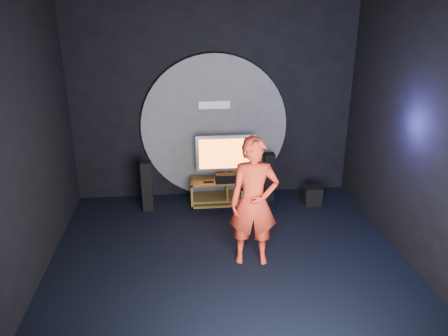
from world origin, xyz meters
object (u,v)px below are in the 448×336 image
at_px(tower_speaker_left, 147,186).
at_px(tower_speaker_right, 269,177).
at_px(media_console, 227,192).
at_px(player, 254,202).
at_px(tv, 226,155).
at_px(subwoofer, 312,195).

relative_size(tower_speaker_left, tower_speaker_right, 1.00).
xyz_separation_m(media_console, player, (0.15, -1.92, 0.70)).
relative_size(tv, tower_speaker_left, 1.19).
relative_size(tv, tower_speaker_right, 1.19).
bearing_deg(tower_speaker_left, media_console, 6.11).
height_order(tower_speaker_right, subwoofer, tower_speaker_right).
relative_size(subwoofer, player, 0.18).
relative_size(tv, player, 0.59).
bearing_deg(player, subwoofer, 57.15).
bearing_deg(media_console, player, -85.53).
height_order(media_console, player, player).
xyz_separation_m(media_console, subwoofer, (1.52, -0.22, -0.03)).
height_order(tv, subwoofer, tv).
distance_m(media_console, player, 2.05).
bearing_deg(tv, player, -85.47).
height_order(tower_speaker_left, subwoofer, tower_speaker_left).
bearing_deg(media_console, tower_speaker_left, -173.89).
xyz_separation_m(tv, player, (0.16, -1.99, 0.02)).
relative_size(media_console, tv, 1.21).
relative_size(tower_speaker_left, subwoofer, 2.71).
xyz_separation_m(tv, tower_speaker_left, (-1.38, -0.22, -0.44)).
relative_size(media_console, tower_speaker_right, 1.44).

